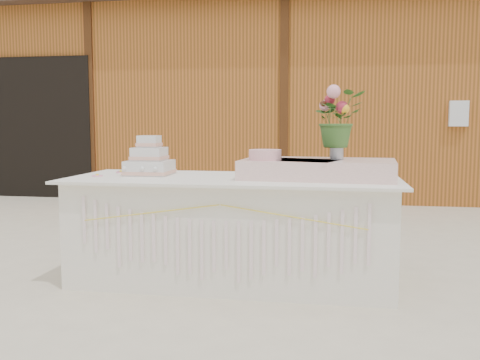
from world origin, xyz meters
name	(u,v)px	position (x,y,z in m)	size (l,w,h in m)	color
ground	(233,280)	(0.00, 0.00, 0.00)	(80.00, 80.00, 0.00)	beige
barn	(294,95)	(-0.01, 5.99, 1.68)	(12.60, 4.60, 3.30)	#AD5A24
cake_table	(233,229)	(0.00, 0.00, 0.39)	(2.40, 1.00, 0.77)	white
wedding_cake	(149,162)	(-0.67, 0.09, 0.87)	(0.34, 0.34, 0.30)	silver
pink_cake_stand	(265,163)	(0.25, -0.09, 0.89)	(0.29, 0.29, 0.21)	white
satin_runner	(318,169)	(0.62, 0.05, 0.84)	(1.07, 0.62, 0.14)	#FFD6CD
flower_vase	(337,150)	(0.74, 0.08, 0.97)	(0.10, 0.10, 0.14)	#BBBBC0
bouquet	(337,112)	(0.74, 0.08, 1.24)	(0.36, 0.32, 0.40)	#3B6729
loose_flowers	(107,173)	(-1.01, 0.07, 0.78)	(0.16, 0.38, 0.02)	#FC9ABC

